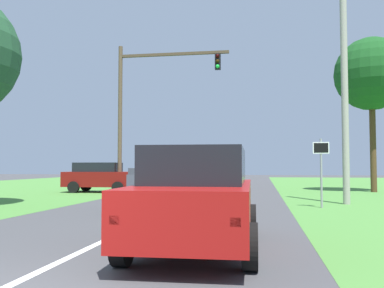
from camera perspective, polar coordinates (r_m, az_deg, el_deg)
name	(u,v)px	position (r m, az deg, el deg)	size (l,w,h in m)	color
ground_plane	(167,211)	(15.10, -3.32, -8.91)	(120.00, 120.00, 0.00)	#424244
red_suv_near	(198,196)	(8.18, 0.81, -6.92)	(2.29, 5.01, 1.91)	#9E1411
pickup_truck_lead	(176,183)	(15.05, -2.16, -5.18)	(2.30, 5.11, 1.90)	#4C515B
traffic_light	(145,97)	(25.15, -6.29, 6.25)	(6.55, 0.40, 8.66)	brown
keep_moving_sign	(321,163)	(16.69, 16.91, -2.51)	(0.60, 0.09, 2.60)	gray
oak_tree_right	(371,74)	(28.30, 22.90, 8.58)	(4.41, 4.41, 9.36)	#4C351E
crossing_suv_far	(101,177)	(26.03, -12.15, -4.29)	(4.32, 2.17, 1.77)	maroon
utility_pole_right	(345,91)	(18.83, 19.77, 6.71)	(0.28, 0.28, 9.34)	#9E998E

